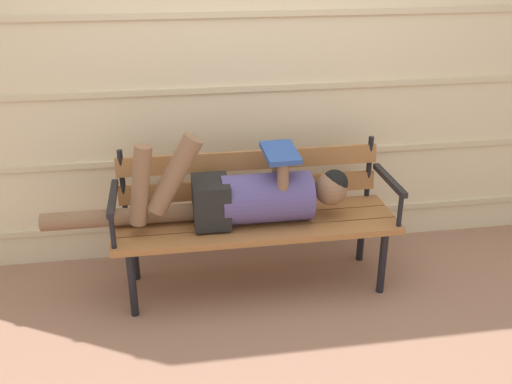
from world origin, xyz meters
name	(u,v)px	position (x,y,z in m)	size (l,w,h in m)	color
ground_plane	(261,301)	(0.00, 0.00, 0.00)	(12.00, 12.00, 0.00)	#936B56
house_siding	(242,51)	(0.00, 0.68, 1.30)	(4.94, 0.08, 2.59)	beige
park_bench	(254,210)	(0.00, 0.24, 0.47)	(1.61, 0.50, 0.82)	#9E6638
reclining_person	(241,196)	(-0.08, 0.17, 0.59)	(1.71, 0.28, 0.56)	#514784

